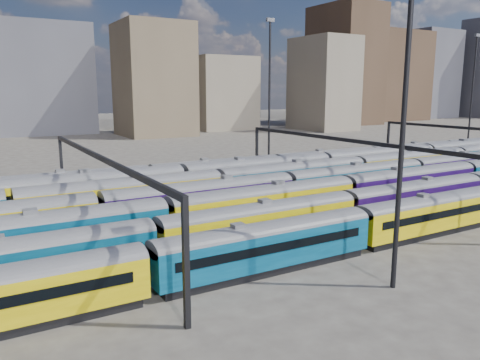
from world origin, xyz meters
TOP-DOWN VIEW (x-y plane):
  - ground at (0.00, 0.00)m, footprint 500.00×500.00m
  - rake_1 at (-8.39, -10.00)m, footprint 98.54×2.89m
  - rake_2 at (-4.72, -5.00)m, footprint 149.23×3.12m
  - rake_3 at (-9.35, 0.00)m, footprint 151.42×3.16m
  - rake_4 at (6.26, 5.00)m, footprint 156.23×3.26m
  - rake_5 at (-18.93, 10.00)m, footprint 160.19×3.34m
  - rake_6 at (10.41, 15.00)m, footprint 121.47×2.96m
  - gantry_1 at (-20.00, 0.00)m, footprint 0.35×40.35m
  - gantry_2 at (10.00, 0.00)m, footprint 0.35×40.35m
  - mast_2 at (-5.00, -22.00)m, footprint 1.40×0.50m
  - mast_3 at (15.00, 24.00)m, footprint 1.40×0.50m
  - mast_5 at (65.00, 20.00)m, footprint 1.40×0.50m
  - skyline at (104.75, 105.73)m, footprint 399.22×60.48m

SIDE VIEW (x-z plane):
  - ground at x=0.00m, z-range 0.00..0.00m
  - rake_1 at x=-8.39m, z-range 0.12..4.98m
  - rake_6 at x=10.41m, z-range 0.12..5.11m
  - rake_2 at x=-4.72m, z-range 0.13..5.38m
  - rake_3 at x=-9.35m, z-range 0.13..5.47m
  - rake_4 at x=6.26m, z-range 0.14..5.64m
  - rake_5 at x=-18.93m, z-range 0.14..5.79m
  - gantry_1 at x=-20.00m, z-range 2.78..10.80m
  - gantry_2 at x=10.00m, z-range 2.78..10.80m
  - mast_2 at x=-5.00m, z-range 1.17..26.77m
  - mast_3 at x=15.00m, z-range 1.17..26.77m
  - mast_5 at x=65.00m, z-range 1.17..26.77m
  - skyline at x=104.75m, z-range -4.18..45.85m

